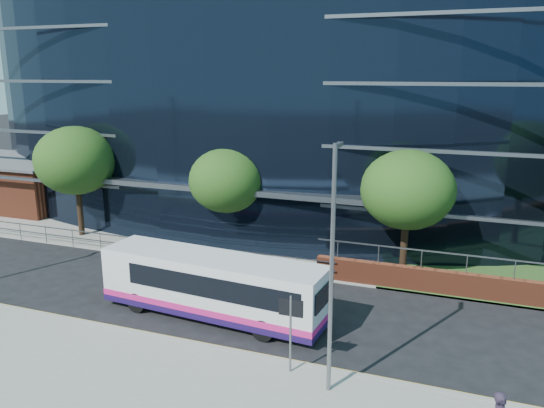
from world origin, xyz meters
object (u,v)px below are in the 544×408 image
at_px(street_sign, 291,318).
at_px(tree_far_b, 227,181).
at_px(tree_far_a, 76,161).
at_px(tree_far_c, 408,190).
at_px(city_bus, 214,286).
at_px(brick_pavilion, 24,183).
at_px(streetlight_east, 332,264).

height_order(street_sign, tree_far_b, tree_far_b).
relative_size(street_sign, tree_far_a, 0.40).
bearing_deg(tree_far_a, tree_far_c, 0.00).
relative_size(tree_far_a, city_bus, 0.69).
bearing_deg(brick_pavilion, tree_far_a, -26.55).
height_order(streetlight_east, city_bus, streetlight_east).
xyz_separation_m(street_sign, tree_far_a, (-17.50, 10.59, 2.71)).
height_order(brick_pavilion, city_bus, brick_pavilion).
bearing_deg(tree_far_b, tree_far_a, -177.14).
height_order(street_sign, tree_far_a, tree_far_a).
bearing_deg(streetlight_east, city_bus, 147.92).
bearing_deg(tree_far_c, streetlight_east, -95.11).
bearing_deg(tree_far_b, tree_far_c, -2.86).
xyz_separation_m(tree_far_a, streetlight_east, (19.00, -11.17, -0.42)).
bearing_deg(brick_pavilion, tree_far_b, -11.88).
relative_size(tree_far_b, tree_far_c, 0.93).
distance_m(tree_far_b, tree_far_c, 10.02).
xyz_separation_m(tree_far_a, city_bus, (13.07, -7.46, -3.44)).
xyz_separation_m(tree_far_b, tree_far_c, (10.00, -0.50, 0.33)).
relative_size(brick_pavilion, tree_far_a, 1.23).
xyz_separation_m(tree_far_b, city_bus, (3.07, -7.96, -2.79)).
bearing_deg(street_sign, tree_far_b, 124.08).
distance_m(brick_pavilion, street_sign, 30.49).
xyz_separation_m(brick_pavilion, streetlight_east, (28.00, -15.67, 2.50)).
distance_m(tree_far_c, streetlight_east, 11.22).
xyz_separation_m(brick_pavilion, tree_far_a, (9.00, -4.50, 2.92)).
bearing_deg(brick_pavilion, street_sign, -29.65).
bearing_deg(brick_pavilion, streetlight_east, -29.24).
bearing_deg(brick_pavilion, city_bus, -28.44).
xyz_separation_m(streetlight_east, city_bus, (-5.93, 3.72, -3.02)).
relative_size(tree_far_a, tree_far_b, 1.15).
bearing_deg(street_sign, brick_pavilion, 150.35).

